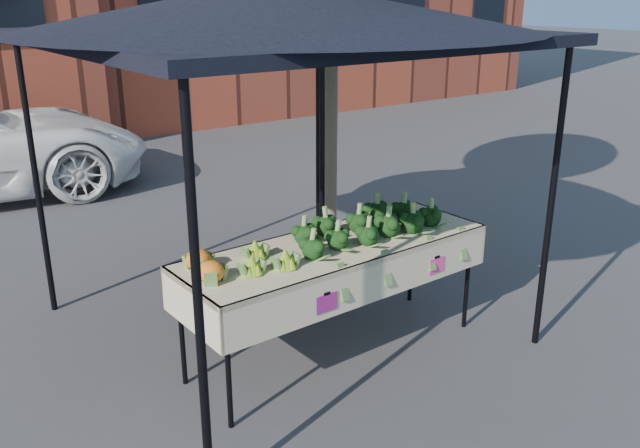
{
  "coord_description": "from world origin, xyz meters",
  "views": [
    {
      "loc": [
        -3.06,
        -3.6,
        2.65
      ],
      "look_at": [
        -0.23,
        0.18,
        1.0
      ],
      "focal_mm": 37.53,
      "sensor_mm": 36.0,
      "label": 1
    }
  ],
  "objects": [
    {
      "name": "street_tree",
      "position": [
        0.87,
        1.5,
        2.23
      ],
      "size": [
        2.27,
        2.27,
        4.46
      ],
      "primitive_type": null,
      "color": "#1E4C14",
      "rests_on": "ground"
    },
    {
      "name": "ground",
      "position": [
        0.0,
        0.0,
        0.0
      ],
      "size": [
        90.0,
        90.0,
        0.0
      ],
      "primitive_type": "plane",
      "color": "#37373A"
    },
    {
      "name": "cauliflower_pair",
      "position": [
        -1.26,
        0.05,
        0.98
      ],
      "size": [
        0.2,
        0.4,
        0.16
      ],
      "primitive_type": "ellipsoid",
      "color": "orange",
      "rests_on": "table"
    },
    {
      "name": "romanesco_cluster",
      "position": [
        -0.89,
        -0.03,
        0.99
      ],
      "size": [
        0.4,
        0.44,
        0.17
      ],
      "primitive_type": "ellipsoid",
      "color": "#98AA25",
      "rests_on": "table"
    },
    {
      "name": "broccoli_heap",
      "position": [
        0.05,
        0.01,
        1.01
      ],
      "size": [
        1.34,
        0.54,
        0.23
      ],
      "primitive_type": "ellipsoid",
      "color": "black",
      "rests_on": "table"
    },
    {
      "name": "table",
      "position": [
        -0.23,
        -0.02,
        0.45
      ],
      "size": [
        2.41,
        0.83,
        0.9
      ],
      "color": "beige",
      "rests_on": "ground"
    },
    {
      "name": "canopy",
      "position": [
        -0.3,
        0.6,
        1.37
      ],
      "size": [
        3.16,
        3.16,
        2.74
      ],
      "primitive_type": null,
      "color": "black",
      "rests_on": "ground"
    }
  ]
}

